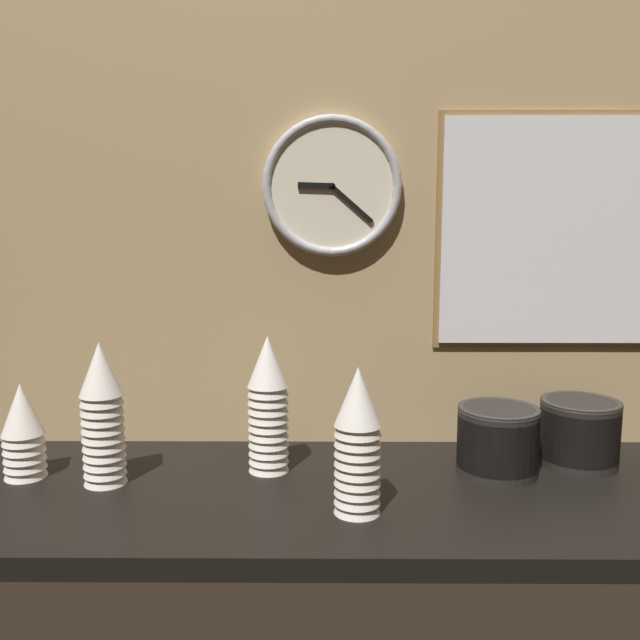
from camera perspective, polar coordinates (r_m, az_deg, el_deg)
The scene contains 10 objects.
ground_plane at distance 134.48cm, azimuth 0.79°, elevation -14.51°, with size 160.00×56.00×4.00cm, color black.
wall_tiled_back at distance 149.80cm, azimuth 0.76°, elevation 9.33°, with size 160.00×3.00×105.00cm.
cup_stack_center_right at distance 118.13cm, azimuth 3.18°, elevation -10.11°, with size 8.18×8.18×26.02cm.
cup_stack_center at distance 136.70cm, azimuth -4.39°, elevation -7.06°, with size 8.18×8.18×27.77cm.
cup_stack_left at distance 136.48cm, azimuth -17.86°, elevation -7.51°, with size 8.18×8.18×27.77cm.
cup_stack_far_left at distance 146.40cm, azimuth -23.74°, elevation -8.51°, with size 8.18×8.18×19.04cm.
bowl_stack_right at distance 141.43cm, azimuth 14.74°, elevation -9.67°, with size 16.11×16.11×13.69cm.
bowl_stack_far_right at distance 151.49cm, azimuth 20.99°, elevation -8.72°, with size 16.11×16.11×13.69cm.
wall_clock at distance 146.87cm, azimuth 1.02°, elevation 11.18°, with size 29.83×2.70×29.83cm.
menu_board at distance 155.33cm, azimuth 18.55°, elevation 7.05°, with size 47.96×1.32×50.98cm.
Camera 1 is at (-0.99, -123.30, 51.68)cm, focal length 38.00 mm.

